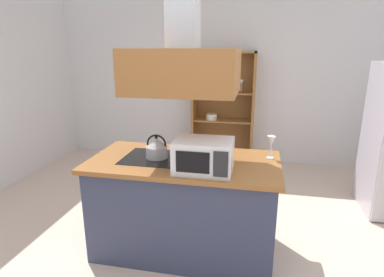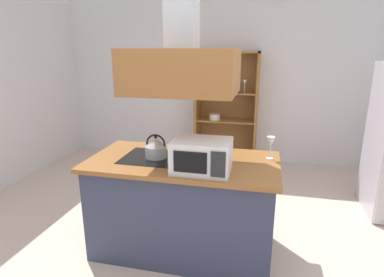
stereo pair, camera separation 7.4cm
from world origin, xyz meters
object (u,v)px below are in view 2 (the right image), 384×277
at_px(kettle, 156,148).
at_px(cutting_board, 200,155).
at_px(wine_glass_on_counter, 271,143).
at_px(dish_cabinet, 226,115).
at_px(microwave, 202,156).

relative_size(kettle, cutting_board, 0.64).
bearing_deg(wine_glass_on_counter, cutting_board, -173.34).
bearing_deg(wine_glass_on_counter, kettle, -168.63).
bearing_deg(cutting_board, dish_cabinet, 91.24).
height_order(cutting_board, wine_glass_on_counter, wine_glass_on_counter).
bearing_deg(microwave, wine_glass_on_counter, 38.66).
distance_m(dish_cabinet, microwave, 2.76).
distance_m(microwave, wine_glass_on_counter, 0.69).
bearing_deg(kettle, wine_glass_on_counter, 11.37).
distance_m(kettle, microwave, 0.52).
bearing_deg(cutting_board, microwave, -75.59).
relative_size(dish_cabinet, kettle, 8.39).
height_order(dish_cabinet, cutting_board, dish_cabinet).
xyz_separation_m(kettle, wine_glass_on_counter, (1.00, 0.20, 0.06)).
distance_m(kettle, cutting_board, 0.41).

